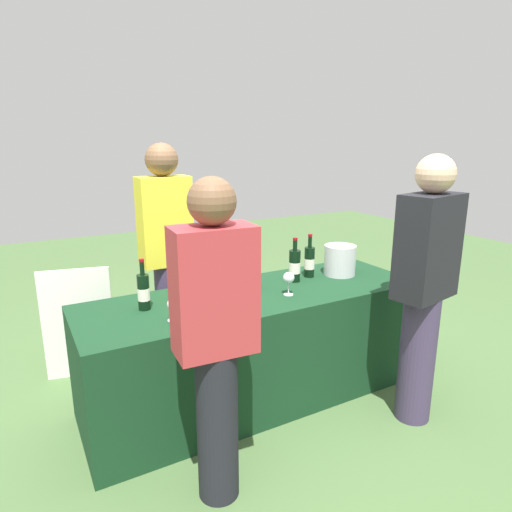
{
  "coord_description": "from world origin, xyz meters",
  "views": [
    {
      "loc": [
        -1.32,
        -2.39,
        1.72
      ],
      "look_at": [
        0.0,
        0.0,
        1.0
      ],
      "focal_mm": 31.25,
      "sensor_mm": 36.0,
      "label": 1
    }
  ],
  "objects_px": {
    "wine_bottle_0": "(144,292)",
    "wine_bottle_4": "(309,261)",
    "guest_0": "(215,335)",
    "ice_bucket": "(340,260)",
    "guest_1": "(424,284)",
    "menu_board": "(78,324)",
    "wine_glass_1": "(191,295)",
    "server_pouring": "(166,251)",
    "wine_bottle_1": "(183,281)",
    "wine_bottle_2": "(255,272)",
    "wine_glass_2": "(289,279)",
    "wine_bottle_3": "(295,265)",
    "wine_glass_0": "(173,305)"
  },
  "relations": [
    {
      "from": "server_pouring",
      "to": "wine_glass_1",
      "type": "bearing_deg",
      "value": 81.91
    },
    {
      "from": "wine_bottle_4",
      "to": "guest_1",
      "type": "relative_size",
      "value": 0.19
    },
    {
      "from": "wine_bottle_3",
      "to": "guest_0",
      "type": "bearing_deg",
      "value": -141.04
    },
    {
      "from": "ice_bucket",
      "to": "guest_1",
      "type": "bearing_deg",
      "value": -89.01
    },
    {
      "from": "wine_bottle_2",
      "to": "server_pouring",
      "type": "distance_m",
      "value": 0.7
    },
    {
      "from": "ice_bucket",
      "to": "menu_board",
      "type": "relative_size",
      "value": 0.28
    },
    {
      "from": "wine_bottle_4",
      "to": "menu_board",
      "type": "distance_m",
      "value": 1.74
    },
    {
      "from": "wine_glass_0",
      "to": "wine_bottle_3",
      "type": "bearing_deg",
      "value": 14.96
    },
    {
      "from": "wine_bottle_0",
      "to": "menu_board",
      "type": "bearing_deg",
      "value": 109.87
    },
    {
      "from": "menu_board",
      "to": "wine_bottle_3",
      "type": "bearing_deg",
      "value": -17.14
    },
    {
      "from": "server_pouring",
      "to": "guest_0",
      "type": "distance_m",
      "value": 1.33
    },
    {
      "from": "wine_glass_0",
      "to": "wine_glass_1",
      "type": "relative_size",
      "value": 0.92
    },
    {
      "from": "ice_bucket",
      "to": "guest_1",
      "type": "distance_m",
      "value": 0.76
    },
    {
      "from": "wine_glass_1",
      "to": "wine_bottle_4",
      "type": "bearing_deg",
      "value": 12.24
    },
    {
      "from": "wine_glass_2",
      "to": "guest_0",
      "type": "distance_m",
      "value": 0.93
    },
    {
      "from": "menu_board",
      "to": "guest_1",
      "type": "bearing_deg",
      "value": -28.91
    },
    {
      "from": "wine_bottle_2",
      "to": "wine_bottle_0",
      "type": "bearing_deg",
      "value": -178.55
    },
    {
      "from": "server_pouring",
      "to": "guest_1",
      "type": "relative_size",
      "value": 1.03
    },
    {
      "from": "ice_bucket",
      "to": "server_pouring",
      "type": "bearing_deg",
      "value": 152.81
    },
    {
      "from": "wine_bottle_1",
      "to": "menu_board",
      "type": "bearing_deg",
      "value": 125.11
    },
    {
      "from": "wine_glass_1",
      "to": "server_pouring",
      "type": "relative_size",
      "value": 0.08
    },
    {
      "from": "wine_bottle_3",
      "to": "guest_1",
      "type": "bearing_deg",
      "value": -63.29
    },
    {
      "from": "guest_0",
      "to": "menu_board",
      "type": "xyz_separation_m",
      "value": [
        -0.41,
        1.55,
        -0.45
      ]
    },
    {
      "from": "wine_glass_1",
      "to": "wine_bottle_3",
      "type": "bearing_deg",
      "value": 11.92
    },
    {
      "from": "server_pouring",
      "to": "wine_glass_0",
      "type": "bearing_deg",
      "value": 73.14
    },
    {
      "from": "wine_bottle_0",
      "to": "guest_0",
      "type": "distance_m",
      "value": 0.76
    },
    {
      "from": "server_pouring",
      "to": "menu_board",
      "type": "distance_m",
      "value": 0.84
    },
    {
      "from": "wine_glass_2",
      "to": "guest_0",
      "type": "bearing_deg",
      "value": -144.07
    },
    {
      "from": "wine_glass_2",
      "to": "menu_board",
      "type": "distance_m",
      "value": 1.6
    },
    {
      "from": "ice_bucket",
      "to": "server_pouring",
      "type": "xyz_separation_m",
      "value": [
        -1.12,
        0.58,
        0.08
      ]
    },
    {
      "from": "wine_bottle_3",
      "to": "wine_bottle_2",
      "type": "bearing_deg",
      "value": 179.76
    },
    {
      "from": "wine_bottle_0",
      "to": "guest_0",
      "type": "xyz_separation_m",
      "value": [
        0.12,
        -0.75,
        0.0
      ]
    },
    {
      "from": "wine_glass_1",
      "to": "guest_0",
      "type": "relative_size",
      "value": 0.09
    },
    {
      "from": "server_pouring",
      "to": "guest_1",
      "type": "height_order",
      "value": "server_pouring"
    },
    {
      "from": "wine_glass_1",
      "to": "guest_0",
      "type": "distance_m",
      "value": 0.6
    },
    {
      "from": "wine_bottle_0",
      "to": "wine_bottle_2",
      "type": "distance_m",
      "value": 0.75
    },
    {
      "from": "wine_glass_2",
      "to": "menu_board",
      "type": "relative_size",
      "value": 0.18
    },
    {
      "from": "wine_bottle_0",
      "to": "wine_bottle_4",
      "type": "xyz_separation_m",
      "value": [
        1.22,
        0.06,
        0.0
      ]
    },
    {
      "from": "guest_0",
      "to": "guest_1",
      "type": "bearing_deg",
      "value": 3.31
    },
    {
      "from": "wine_bottle_4",
      "to": "wine_glass_1",
      "type": "relative_size",
      "value": 2.3
    },
    {
      "from": "wine_glass_1",
      "to": "server_pouring",
      "type": "xyz_separation_m",
      "value": [
        0.09,
        0.73,
        0.1
      ]
    },
    {
      "from": "wine_glass_0",
      "to": "wine_bottle_4",
      "type": "bearing_deg",
      "value": 14.83
    },
    {
      "from": "wine_bottle_4",
      "to": "server_pouring",
      "type": "distance_m",
      "value": 1.03
    },
    {
      "from": "guest_0",
      "to": "guest_1",
      "type": "xyz_separation_m",
      "value": [
        1.34,
        -0.02,
        0.03
      ]
    },
    {
      "from": "wine_bottle_1",
      "to": "guest_0",
      "type": "xyz_separation_m",
      "value": [
        -0.13,
        -0.78,
        -0.01
      ]
    },
    {
      "from": "wine_bottle_2",
      "to": "wine_glass_2",
      "type": "height_order",
      "value": "wine_bottle_2"
    },
    {
      "from": "guest_1",
      "to": "wine_glass_1",
      "type": "bearing_deg",
      "value": 143.36
    },
    {
      "from": "wine_glass_1",
      "to": "ice_bucket",
      "type": "relative_size",
      "value": 0.6
    },
    {
      "from": "wine_bottle_1",
      "to": "wine_bottle_0",
      "type": "bearing_deg",
      "value": -172.46
    },
    {
      "from": "wine_bottle_0",
      "to": "wine_glass_2",
      "type": "distance_m",
      "value": 0.9
    }
  ]
}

